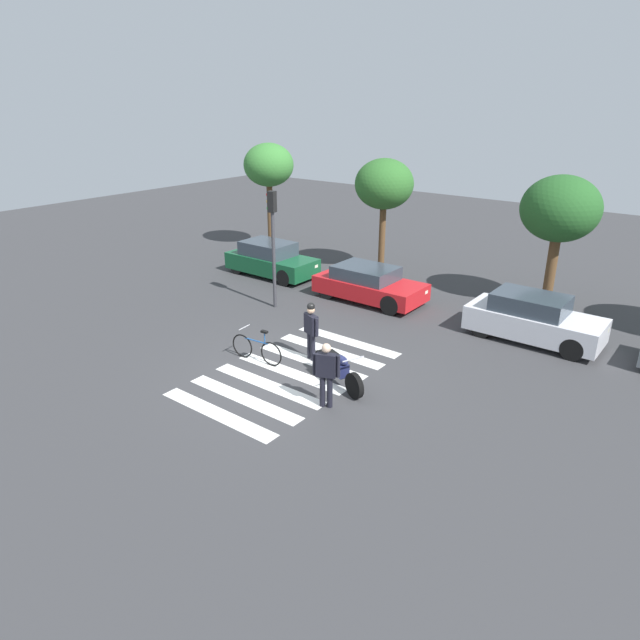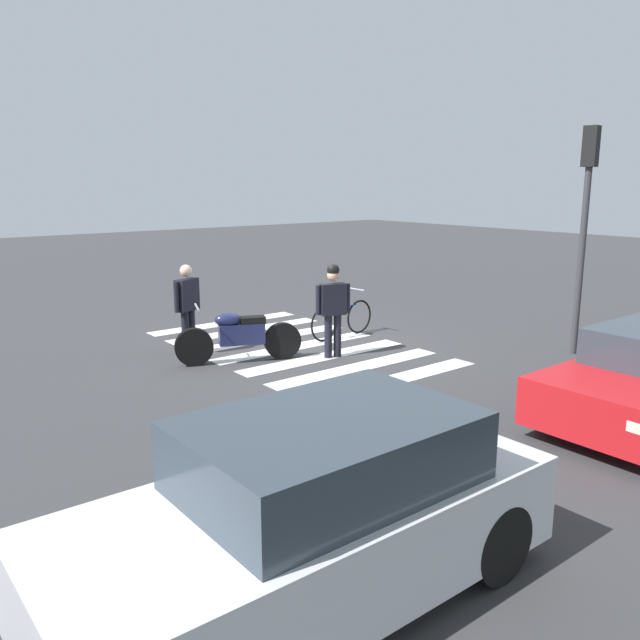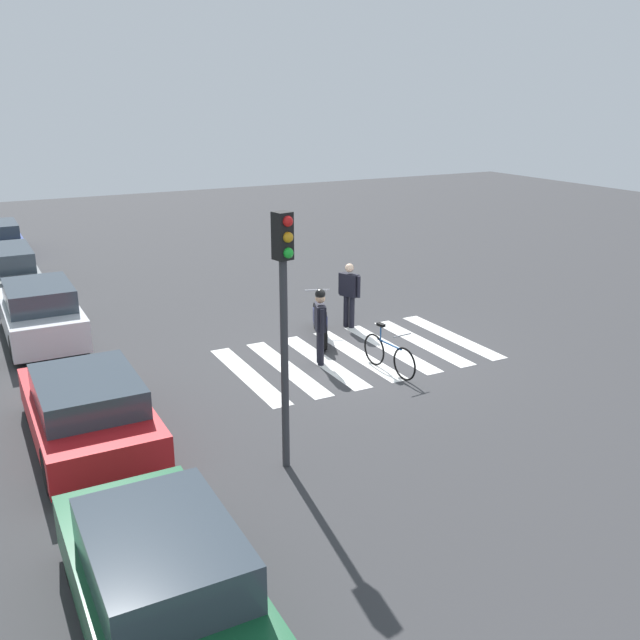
{
  "view_description": "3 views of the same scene",
  "coord_description": "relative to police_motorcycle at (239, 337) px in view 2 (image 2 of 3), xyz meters",
  "views": [
    {
      "loc": [
        9.06,
        -10.41,
        7.05
      ],
      "look_at": [
        0.06,
        1.22,
        1.19
      ],
      "focal_mm": 31.66,
      "sensor_mm": 36.0,
      "label": 1
    },
    {
      "loc": [
        7.08,
        9.72,
        3.15
      ],
      "look_at": [
        0.14,
        0.95,
        0.72
      ],
      "focal_mm": 35.85,
      "sensor_mm": 36.0,
      "label": 2
    },
    {
      "loc": [
        -12.9,
        7.78,
        5.69
      ],
      "look_at": [
        -0.03,
        0.99,
        0.99
      ],
      "focal_mm": 39.17,
      "sensor_mm": 36.0,
      "label": 3
    }
  ],
  "objects": [
    {
      "name": "officer_by_motorcycle",
      "position": [
        -1.5,
        0.78,
        0.52
      ],
      "size": [
        0.62,
        0.34,
        1.72
      ],
      "color": "black",
      "rests_on": "ground_plane"
    },
    {
      "name": "ground_plane",
      "position": [
        -1.4,
        -0.24,
        -0.47
      ],
      "size": [
        60.0,
        60.0,
        0.0
      ],
      "primitive_type": "plane",
      "color": "#38383A"
    },
    {
      "name": "car_white_van",
      "position": [
        3.02,
        6.02,
        0.22
      ],
      "size": [
        3.98,
        1.67,
        1.45
      ],
      "color": "black",
      "rests_on": "ground_plane"
    },
    {
      "name": "police_motorcycle",
      "position": [
        0.0,
        0.0,
        0.0
      ],
      "size": [
        2.13,
        1.05,
        1.05
      ],
      "color": "black",
      "rests_on": "ground_plane"
    },
    {
      "name": "crosswalk_stripes",
      "position": [
        -1.4,
        -0.24,
        -0.46
      ],
      "size": [
        3.58,
        5.85,
        0.01
      ],
      "color": "silver",
      "rests_on": "ground_plane"
    },
    {
      "name": "leaning_bicycle",
      "position": [
        -2.62,
        -0.29,
        -0.08
      ],
      "size": [
        1.75,
        0.46,
        1.02
      ],
      "color": "black",
      "rests_on": "ground_plane"
    },
    {
      "name": "officer_on_foot",
      "position": [
        0.44,
        -1.08,
        0.49
      ],
      "size": [
        0.62,
        0.37,
        1.67
      ],
      "color": "black",
      "rests_on": "ground_plane"
    },
    {
      "name": "traffic_light_pole",
      "position": [
        -5.23,
        3.36,
        2.29
      ],
      "size": [
        0.35,
        0.28,
        4.1
      ],
      "color": "#38383D",
      "rests_on": "ground_plane"
    }
  ]
}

